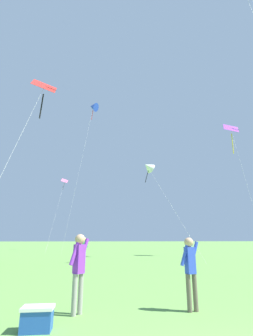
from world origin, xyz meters
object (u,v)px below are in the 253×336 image
object	(u,v)px
kite_purple_streamer	(232,134)
person_in_red_shirt	(84,247)
kite_blue_delta	(93,107)
kite_pink_low	(64,184)
person_near_tree	(190,266)
kite_white_distant	(148,167)
person_far_back	(79,265)
kite_red_high	(43,93)
picnic_cooler	(37,318)

from	to	relation	value
kite_purple_streamer	person_in_red_shirt	distance (m)	20.19
kite_blue_delta	kite_pink_low	world-z (taller)	kite_blue_delta
kite_blue_delta	person_near_tree	size ratio (longest dim) A/B	14.84
kite_purple_streamer	person_near_tree	world-z (taller)	kite_purple_streamer
kite_blue_delta	kite_white_distant	bearing A→B (deg)	-68.75
person_far_back	kite_pink_low	bearing A→B (deg)	98.58
person_far_back	kite_red_high	bearing A→B (deg)	111.65
kite_red_high	kite_blue_delta	bearing A→B (deg)	84.62
kite_red_high	kite_purple_streamer	world-z (taller)	kite_purple_streamer
kite_blue_delta	person_far_back	xyz separation A→B (m)	(0.98, -34.79, -23.55)
kite_red_high	person_far_back	size ratio (longest dim) A/B	6.77
person_far_back	kite_blue_delta	bearing A→B (deg)	91.61
kite_white_distant	kite_blue_delta	world-z (taller)	kite_blue_delta
kite_purple_streamer	picnic_cooler	xyz separation A→B (m)	(-15.75, -19.22, -12.77)
kite_white_distant	person_in_red_shirt	size ratio (longest dim) A/B	5.27
kite_white_distant	kite_pink_low	bearing A→B (deg)	121.25
kite_purple_streamer	person_far_back	bearing A→B (deg)	-129.64
kite_white_distant	kite_pink_low	xyz separation A→B (m)	(-10.94, 18.03, 1.68)
picnic_cooler	kite_red_high	bearing A→B (deg)	105.94
kite_blue_delta	kite_pink_low	size ratio (longest dim) A/B	2.18
person_far_back	person_near_tree	xyz separation A→B (m)	(2.77, -0.03, -0.05)
kite_pink_low	person_near_tree	size ratio (longest dim) A/B	6.81
kite_purple_streamer	picnic_cooler	bearing A→B (deg)	-129.34
kite_red_high	picnic_cooler	distance (m)	14.76
kite_purple_streamer	kite_blue_delta	size ratio (longest dim) A/B	0.57
person_far_back	picnic_cooler	bearing A→B (deg)	-123.57
kite_red_high	picnic_cooler	size ratio (longest dim) A/B	20.40
kite_red_high	kite_purple_streamer	size ratio (longest dim) A/B	0.84
kite_red_high	person_far_back	xyz separation A→B (m)	(3.44, -8.67, -9.92)
kite_white_distant	person_in_red_shirt	world-z (taller)	kite_white_distant
person_in_red_shirt	picnic_cooler	size ratio (longest dim) A/B	3.03
kite_purple_streamer	person_far_back	distance (m)	26.46
kite_white_distant	person_near_tree	bearing A→B (deg)	-98.40
kite_blue_delta	picnic_cooler	size ratio (longest dim) A/B	42.71
kite_red_high	kite_pink_low	xyz separation A→B (m)	(-2.03, 27.57, -0.43)
person_far_back	person_in_red_shirt	xyz separation A→B (m)	(-0.51, 13.40, 0.01)
kite_blue_delta	person_far_back	bearing A→B (deg)	-88.39
kite_pink_low	person_in_red_shirt	distance (m)	25.23
kite_white_distant	person_near_tree	world-z (taller)	kite_white_distant
kite_pink_low	person_in_red_shirt	world-z (taller)	kite_pink_low
kite_purple_streamer	kite_blue_delta	world-z (taller)	kite_blue_delta
kite_purple_streamer	kite_pink_low	world-z (taller)	kite_purple_streamer
picnic_cooler	kite_blue_delta	bearing A→B (deg)	90.49
kite_purple_streamer	kite_pink_low	xyz separation A→B (m)	(-20.55, 18.04, -2.41)
kite_blue_delta	kite_red_high	bearing A→B (deg)	-95.38
kite_red_high	person_far_back	bearing A→B (deg)	-68.35
kite_purple_streamer	kite_white_distant	bearing A→B (deg)	179.92
kite_pink_low	kite_red_high	bearing A→B (deg)	-85.79
kite_white_distant	kite_red_high	bearing A→B (deg)	-133.03
kite_white_distant	person_far_back	xyz separation A→B (m)	(-5.47, -18.21, -7.82)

